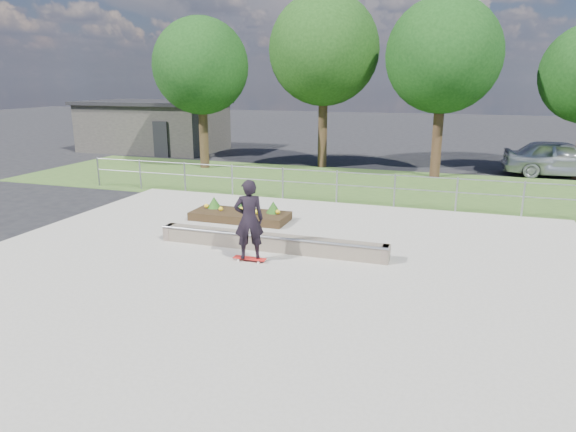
# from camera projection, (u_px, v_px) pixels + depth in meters

# --- Properties ---
(ground) EXTENTS (120.00, 120.00, 0.00)m
(ground) POSITION_uv_depth(u_px,v_px,m) (258.00, 280.00, 11.23)
(ground) COLOR black
(ground) RESTS_ON ground
(grass_verge) EXTENTS (30.00, 8.00, 0.02)m
(grass_verge) POSITION_uv_depth(u_px,v_px,m) (356.00, 185.00, 21.31)
(grass_verge) COLOR #334F1F
(grass_verge) RESTS_ON ground
(concrete_slab) EXTENTS (15.00, 15.00, 0.06)m
(concrete_slab) POSITION_uv_depth(u_px,v_px,m) (258.00, 279.00, 11.22)
(concrete_slab) COLOR gray
(concrete_slab) RESTS_ON ground
(fence) EXTENTS (20.06, 0.06, 1.20)m
(fence) POSITION_uv_depth(u_px,v_px,m) (337.00, 183.00, 17.90)
(fence) COLOR gray
(fence) RESTS_ON ground
(building) EXTENTS (8.40, 5.40, 3.00)m
(building) POSITION_uv_depth(u_px,v_px,m) (154.00, 126.00, 31.61)
(building) COLOR #2E2C29
(building) RESTS_ON ground
(tree_far_left) EXTENTS (4.55, 4.55, 7.15)m
(tree_far_left) POSITION_uv_depth(u_px,v_px,m) (201.00, 66.00, 24.34)
(tree_far_left) COLOR #302113
(tree_far_left) RESTS_ON ground
(tree_mid_left) EXTENTS (5.25, 5.25, 8.25)m
(tree_mid_left) POSITION_uv_depth(u_px,v_px,m) (324.00, 50.00, 24.30)
(tree_mid_left) COLOR #2F1F12
(tree_mid_left) RESTS_ON ground
(tree_mid_right) EXTENTS (4.90, 4.90, 7.70)m
(tree_mid_right) POSITION_uv_depth(u_px,v_px,m) (443.00, 56.00, 21.80)
(tree_mid_right) COLOR #311F13
(tree_mid_right) RESTS_ON ground
(grind_ledge) EXTENTS (6.00, 0.44, 0.43)m
(grind_ledge) POSITION_uv_depth(u_px,v_px,m) (270.00, 242.00, 13.00)
(grind_ledge) COLOR brown
(grind_ledge) RESTS_ON concrete_slab
(planter_bed) EXTENTS (3.00, 1.20, 0.61)m
(planter_bed) POSITION_uv_depth(u_px,v_px,m) (241.00, 214.00, 15.84)
(planter_bed) COLOR black
(planter_bed) RESTS_ON concrete_slab
(skateboarder) EXTENTS (0.82, 0.72, 1.98)m
(skateboarder) POSITION_uv_depth(u_px,v_px,m) (249.00, 220.00, 11.99)
(skateboarder) COLOR white
(skateboarder) RESTS_ON concrete_slab
(parked_car) EXTENTS (4.96, 2.19, 1.66)m
(parked_car) POSITION_uv_depth(u_px,v_px,m) (561.00, 158.00, 23.04)
(parked_car) COLOR #9DA1A6
(parked_car) RESTS_ON ground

